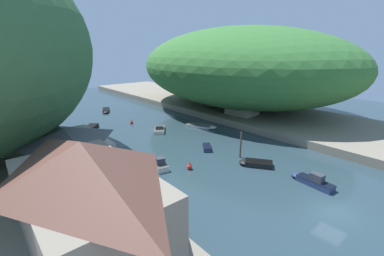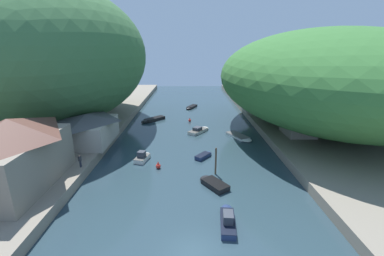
# 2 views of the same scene
# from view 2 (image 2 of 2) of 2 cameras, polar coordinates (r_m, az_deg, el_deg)

# --- Properties ---
(water_surface) EXTENTS (130.00, 130.00, 0.00)m
(water_surface) POSITION_cam_2_polar(r_m,az_deg,el_deg) (49.42, -0.40, -1.36)
(water_surface) COLOR #283D47
(water_surface) RESTS_ON ground
(left_bank) EXTENTS (22.00, 120.00, 1.28)m
(left_bank) POSITION_cam_2_polar(r_m,az_deg,el_deg) (54.83, -26.82, -0.69)
(left_bank) COLOR gray
(left_bank) RESTS_ON ground
(right_bank) EXTENTS (22.00, 120.00, 1.28)m
(right_bank) POSITION_cam_2_polar(r_m,az_deg,el_deg) (55.04, 25.91, -0.49)
(right_bank) COLOR gray
(right_bank) RESTS_ON ground
(hillside_left) EXTENTS (32.60, 45.65, 26.17)m
(hillside_left) POSITION_cam_2_polar(r_m,az_deg,el_deg) (58.98, -26.94, 14.10)
(hillside_left) COLOR #3D6B3D
(hillside_left) RESTS_ON left_bank
(hillside_right) EXTENTS (38.78, 54.29, 18.21)m
(hillside_right) POSITION_cam_2_polar(r_m,az_deg,el_deg) (55.80, 27.18, 9.85)
(hillside_right) COLOR #387033
(hillside_right) RESTS_ON right_bank
(waterfront_building) EXTENTS (7.57, 13.33, 7.70)m
(waterfront_building) POSITION_cam_2_polar(r_m,az_deg,el_deg) (33.29, -34.91, -4.50)
(waterfront_building) COLOR gray
(waterfront_building) RESTS_ON left_bank
(boathouse_shed) EXTENTS (7.98, 10.27, 4.71)m
(boathouse_shed) POSITION_cam_2_polar(r_m,az_deg,el_deg) (44.14, -22.23, 0.04)
(boathouse_shed) COLOR #B2A899
(boathouse_shed) RESTS_ON left_bank
(right_bank_cottage) EXTENTS (5.02, 6.04, 4.58)m
(right_bank_cottage) POSITION_cam_2_polar(r_m,az_deg,el_deg) (48.45, 22.68, 1.38)
(right_bank_cottage) COLOR gray
(right_bank_cottage) RESTS_ON right_bank
(boat_cabin_cruiser) EXTENTS (1.75, 5.01, 1.50)m
(boat_cabin_cruiser) POSITION_cam_2_polar(r_m,az_deg,el_deg) (25.90, 7.90, -19.35)
(boat_cabin_cruiser) COLOR navy
(boat_cabin_cruiser) RESTS_ON water_surface
(boat_navy_launch) EXTENTS (4.70, 5.53, 1.16)m
(boat_navy_launch) POSITION_cam_2_polar(r_m,az_deg,el_deg) (50.66, 1.63, -0.46)
(boat_navy_launch) COLOR silver
(boat_navy_launch) RESTS_ON water_surface
(boat_far_right_bank) EXTENTS (5.46, 5.69, 0.66)m
(boat_far_right_bank) POSITION_cam_2_polar(r_m,az_deg,el_deg) (58.82, -8.86, 1.84)
(boat_far_right_bank) COLOR black
(boat_far_right_bank) RESTS_ON water_surface
(boat_far_upstream) EXTENTS (2.95, 3.27, 0.60)m
(boat_far_upstream) POSITION_cam_2_polar(r_m,az_deg,el_deg) (39.16, 2.76, -6.09)
(boat_far_upstream) COLOR navy
(boat_far_upstream) RESTS_ON water_surface
(boat_yellow_tender) EXTENTS (3.79, 4.43, 0.64)m
(boat_yellow_tender) POSITION_cam_2_polar(r_m,az_deg,el_deg) (31.71, 4.59, -12.08)
(boat_yellow_tender) COLOR black
(boat_yellow_tender) RESTS_ON water_surface
(boat_moored_right) EXTENTS (3.51, 5.47, 0.57)m
(boat_moored_right) POSITION_cam_2_polar(r_m,az_deg,el_deg) (70.77, -0.21, 4.65)
(boat_moored_right) COLOR black
(boat_moored_right) RESTS_ON water_surface
(boat_red_skiff) EXTENTS (4.53, 6.30, 0.43)m
(boat_red_skiff) POSITION_cam_2_polar(r_m,az_deg,el_deg) (48.06, 10.61, -1.96)
(boat_red_skiff) COLOR white
(boat_red_skiff) RESTS_ON water_surface
(boat_open_rowboat) EXTENTS (2.27, 3.79, 1.51)m
(boat_open_rowboat) POSITION_cam_2_polar(r_m,az_deg,el_deg) (38.87, -10.84, -6.32)
(boat_open_rowboat) COLOR silver
(boat_open_rowboat) RESTS_ON water_surface
(mooring_post_second) EXTENTS (0.24, 0.24, 3.74)m
(mooring_post_second) POSITION_cam_2_polar(r_m,az_deg,el_deg) (33.61, 5.30, -7.32)
(mooring_post_second) COLOR brown
(mooring_post_second) RESTS_ON water_surface
(channel_buoy_near) EXTENTS (0.68, 0.68, 1.02)m
(channel_buoy_near) POSITION_cam_2_polar(r_m,az_deg,el_deg) (35.91, -7.51, -8.32)
(channel_buoy_near) COLOR red
(channel_buoy_near) RESTS_ON water_surface
(channel_buoy_far) EXTENTS (0.62, 0.62, 0.94)m
(channel_buoy_far) POSITION_cam_2_polar(r_m,az_deg,el_deg) (57.56, -0.51, 1.74)
(channel_buoy_far) COLOR red
(channel_buoy_far) RESTS_ON water_surface
(person_on_quay) EXTENTS (0.34, 0.43, 1.69)m
(person_on_quay) POSITION_cam_2_polar(r_m,az_deg,el_deg) (35.79, -23.63, -6.54)
(person_on_quay) COLOR #282D3D
(person_on_quay) RESTS_ON left_bank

